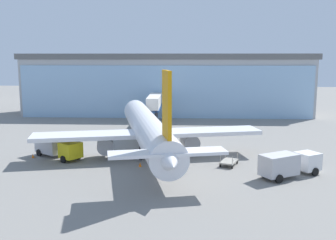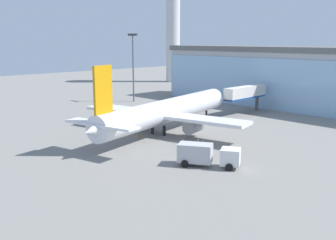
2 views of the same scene
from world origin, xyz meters
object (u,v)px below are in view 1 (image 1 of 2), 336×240
baggage_cart (229,161)px  airplane (148,130)px  catering_truck (57,146)px  jet_bridge (155,103)px  safety_cone_nose (140,164)px  fuel_truck (289,164)px  safety_cone_wingtip (33,156)px

baggage_cart → airplane: bearing=-92.1°
catering_truck → airplane: bearing=44.5°
jet_bridge → safety_cone_nose: (0.89, -28.98, -3.84)m
jet_bridge → baggage_cart: size_ratio=3.68×
fuel_truck → baggage_cart: 7.28m
jet_bridge → safety_cone_wingtip: 29.25m
baggage_cart → safety_cone_wingtip: bearing=-74.0°
jet_bridge → fuel_truck: 36.47m
safety_cone_nose → safety_cone_wingtip: same height
catering_truck → safety_cone_nose: catering_truck is taller
airplane → safety_cone_nose: airplane is taller
safety_cone_nose → baggage_cart: bearing=5.9°
baggage_cart → safety_cone_wingtip: (-24.65, 2.11, -0.23)m
airplane → catering_truck: bearing=85.3°
jet_bridge → airplane: bearing=-178.0°
airplane → catering_truck: 11.81m
jet_bridge → airplane: (1.24, -23.59, -0.69)m
airplane → safety_cone_nose: (-0.35, -5.39, -3.16)m
safety_cone_nose → safety_cone_wingtip: bearing=167.3°
airplane → baggage_cart: airplane is taller
airplane → baggage_cart: size_ratio=11.48×
airplane → fuel_truck: 18.25m
catering_truck → baggage_cart: 21.83m
catering_truck → baggage_cart: size_ratio=2.26×
safety_cone_nose → safety_cone_wingtip: (-14.16, 3.20, 0.00)m
catering_truck → fuel_truck: bearing=22.4°
fuel_truck → safety_cone_wingtip: (-30.59, 6.20, -1.19)m
jet_bridge → safety_cone_nose: size_ratio=21.35×
fuel_truck → baggage_cart: (-5.95, 4.09, -0.97)m
baggage_cart → fuel_truck: bearing=76.4°
airplane → safety_cone_nose: 6.26m
airplane → baggage_cart: 11.40m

